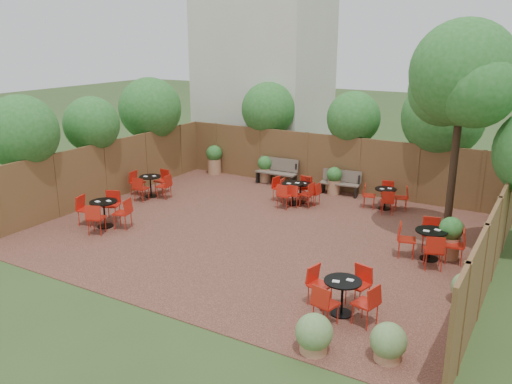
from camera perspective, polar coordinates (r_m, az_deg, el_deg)
The scene contains 13 objects.
ground at distance 15.04m, azimuth 0.63°, elevation -4.39°, with size 80.00×80.00×0.00m, color #354F23.
courtyard_paving at distance 15.03m, azimuth 0.63°, elevation -4.36°, with size 12.00×10.00×0.02m, color #3D2119.
fence_back at distance 19.05m, azimuth 8.18°, elevation 3.12°, with size 12.00×0.08×2.00m, color brown.
fence_left at distance 18.34m, azimuth -15.84°, elevation 2.12°, with size 0.08×10.00×2.00m, color brown.
fence_right at distance 12.98m, azimuth 24.35°, elevation -4.71°, with size 0.08×10.00×2.00m, color brown.
neighbour_building at distance 23.26m, azimuth 0.90°, elevation 13.19°, with size 5.00×4.00×8.00m, color beige.
overhang_foliage at distance 17.45m, azimuth 2.94°, elevation 7.68°, with size 15.52×10.74×2.69m.
courtyard_tree at distance 14.44m, azimuth 21.37°, elevation 11.17°, with size 2.80×2.70×5.80m.
park_bench_left at distance 19.67m, azimuth 2.30°, elevation 2.27°, with size 1.59×0.54×0.97m.
park_bench_right at distance 18.66m, azimuth 9.11°, elevation 1.06°, with size 1.41×0.62×0.84m.
bistro_tables at distance 15.31m, azimuth 1.85°, elevation -2.24°, with size 11.09×8.46×0.90m.
planters at distance 18.27m, azimuth 4.12°, elevation 1.35°, with size 10.44×4.50×1.16m.
low_shrubs at distance 10.23m, azimuth 13.87°, elevation -13.45°, with size 2.61×3.88×0.72m.
Camera 1 is at (6.99, -12.17, 5.39)m, focal length 37.10 mm.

